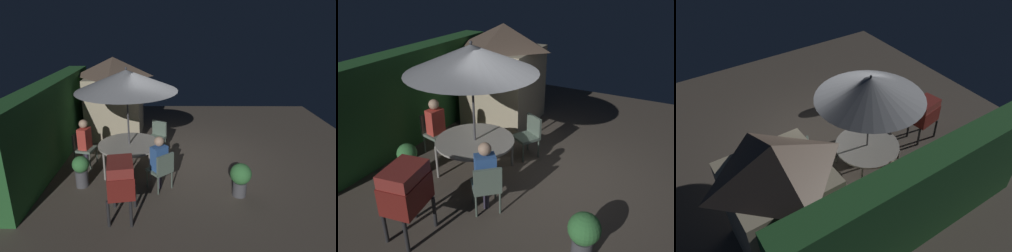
{
  "view_description": "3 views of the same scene",
  "coord_description": "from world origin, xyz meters",
  "views": [
    {
      "loc": [
        -7.48,
        0.36,
        3.69
      ],
      "look_at": [
        -0.39,
        0.41,
        1.16
      ],
      "focal_mm": 32.43,
      "sensor_mm": 36.0,
      "label": 1
    },
    {
      "loc": [
        -5.3,
        -1.91,
        3.73
      ],
      "look_at": [
        -0.29,
        0.8,
        1.07
      ],
      "focal_mm": 35.8,
      "sensor_mm": 36.0,
      "label": 2
    },
    {
      "loc": [
        3.34,
        6.1,
        6.12
      ],
      "look_at": [
        -0.13,
        0.92,
        1.16
      ],
      "focal_mm": 36.19,
      "sensor_mm": 36.0,
      "label": 3
    }
  ],
  "objects": [
    {
      "name": "chair_toward_hedge",
      "position": [
        0.64,
        0.73,
        0.52
      ],
      "size": [
        0.63,
        0.63,
        0.9
      ],
      "color": "slate",
      "rests_on": "ground"
    },
    {
      "name": "chair_far_side",
      "position": [
        -1.43,
        0.54,
        0.52
      ],
      "size": [
        0.65,
        0.65,
        0.9
      ],
      "color": "slate",
      "rests_on": "ground"
    },
    {
      "name": "person_in_blue",
      "position": [
        -1.37,
        0.6,
        0.78
      ],
      "size": [
        0.41,
        0.41,
        1.26
      ],
      "color": "#3866B2",
      "rests_on": "ground"
    },
    {
      "name": "patio_umbrella",
      "position": [
        -0.49,
        1.38,
        2.32
      ],
      "size": [
        2.42,
        2.42,
        2.63
      ],
      "color": "#4C4C51",
      "rests_on": "ground"
    },
    {
      "name": "ground_plane",
      "position": [
        0.0,
        0.0,
        0.0
      ],
      "size": [
        11.0,
        11.0,
        0.0
      ],
      "primitive_type": "plane",
      "color": "brown"
    },
    {
      "name": "patio_table",
      "position": [
        -0.49,
        1.38,
        0.68
      ],
      "size": [
        1.54,
        1.54,
        0.72
      ],
      "color": "#B2ADA3",
      "rests_on": "ground"
    },
    {
      "name": "hedge_backdrop",
      "position": [
        0.0,
        3.5,
        1.08
      ],
      "size": [
        5.7,
        0.57,
        2.16
      ],
      "color": "#28602D",
      "rests_on": "ground"
    },
    {
      "name": "person_in_red",
      "position": [
        -0.22,
        2.57,
        0.78
      ],
      "size": [
        0.38,
        0.31,
        1.26
      ],
      "color": "#CC3D33",
      "rests_on": "ground"
    },
    {
      "name": "potted_plant_by_shed",
      "position": [
        -1.68,
        -1.17,
        0.44
      ],
      "size": [
        0.46,
        0.46,
        0.76
      ],
      "color": "#4C4C51",
      "rests_on": "ground"
    },
    {
      "name": "bbq_grill",
      "position": [
        -2.46,
        1.29,
        0.85
      ],
      "size": [
        0.77,
        0.61,
        1.2
      ],
      "color": "maroon",
      "rests_on": "ground"
    },
    {
      "name": "potted_plant_by_grill",
      "position": [
        -1.31,
        2.39,
        0.43
      ],
      "size": [
        0.38,
        0.38,
        0.75
      ],
      "color": "#4C4C51",
      "rests_on": "ground"
    },
    {
      "name": "garden_shed",
      "position": [
        2.08,
        2.16,
        1.3
      ],
      "size": [
        1.85,
        1.81,
        2.55
      ],
      "color": "#C6B793",
      "rests_on": "ground"
    },
    {
      "name": "chair_near_shed",
      "position": [
        -0.21,
        2.66,
        0.52
      ],
      "size": [
        0.55,
        0.55,
        0.9
      ],
      "color": "slate",
      "rests_on": "ground"
    }
  ]
}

